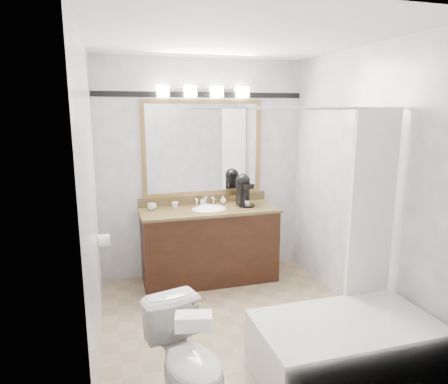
{
  "coord_description": "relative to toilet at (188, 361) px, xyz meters",
  "views": [
    {
      "loc": [
        -1.05,
        -3.19,
        1.95
      ],
      "look_at": [
        -0.02,
        0.35,
        1.18
      ],
      "focal_mm": 32.0,
      "sensor_mm": 36.0,
      "label": 1
    }
  ],
  "objects": [
    {
      "name": "coffee_maker",
      "position": [
        1.05,
        1.98,
        0.69
      ],
      "size": [
        0.2,
        0.24,
        0.37
      ],
      "rotation": [
        0.0,
        0.0,
        0.32
      ],
      "color": "black",
      "rests_on": "vanity"
    },
    {
      "name": "vanity_light_bar",
      "position": [
        0.63,
        2.15,
        1.78
      ],
      "size": [
        1.02,
        0.14,
        0.12
      ],
      "color": "silver",
      "rests_on": "room"
    },
    {
      "name": "tp_roll",
      "position": [
        -0.51,
        1.58,
        0.35
      ],
      "size": [
        0.11,
        0.12,
        0.12
      ],
      "primitive_type": "cylinder",
      "rotation": [
        0.0,
        1.57,
        0.0
      ],
      "color": "white",
      "rests_on": "room"
    },
    {
      "name": "soap_bar",
      "position": [
        0.61,
        2.05,
        0.51
      ],
      "size": [
        0.09,
        0.07,
        0.03
      ],
      "primitive_type": "cube",
      "rotation": [
        0.0,
        0.0,
        0.17
      ],
      "color": "beige",
      "rests_on": "vanity"
    },
    {
      "name": "accent_stripe",
      "position": [
        0.63,
        2.21,
        1.75
      ],
      "size": [
        2.4,
        0.01,
        0.06
      ],
      "primitive_type": "cube",
      "color": "black",
      "rests_on": "room"
    },
    {
      "name": "cup_right",
      "position": [
        0.27,
        2.07,
        0.53
      ],
      "size": [
        0.08,
        0.08,
        0.07
      ],
      "primitive_type": "imported",
      "rotation": [
        0.0,
        0.0,
        -0.15
      ],
      "color": "white",
      "rests_on": "vanity"
    },
    {
      "name": "tissue_box",
      "position": [
        0.0,
        -0.2,
        0.39
      ],
      "size": [
        0.23,
        0.16,
        0.09
      ],
      "primitive_type": "cube",
      "rotation": [
        0.0,
        0.0,
        -0.23
      ],
      "color": "white",
      "rests_on": "toilet"
    },
    {
      "name": "toilet",
      "position": [
        0.0,
        0.0,
        0.0
      ],
      "size": [
        0.55,
        0.76,
        0.7
      ],
      "primitive_type": "imported",
      "rotation": [
        0.0,
        0.0,
        0.25
      ],
      "color": "white",
      "rests_on": "ground"
    },
    {
      "name": "cup_left",
      "position": [
        0.01,
        2.06,
        0.54
      ],
      "size": [
        0.11,
        0.11,
        0.07
      ],
      "primitive_type": "imported",
      "rotation": [
        0.0,
        0.0,
        -0.24
      ],
      "color": "white",
      "rests_on": "vanity"
    },
    {
      "name": "bathtub",
      "position": [
        1.18,
        0.02,
        -0.07
      ],
      "size": [
        1.3,
        0.75,
        1.96
      ],
      "color": "white",
      "rests_on": "ground"
    },
    {
      "name": "mirror",
      "position": [
        0.63,
        2.2,
        1.15
      ],
      "size": [
        1.4,
        0.04,
        1.1
      ],
      "color": "olive",
      "rests_on": "room"
    },
    {
      "name": "vanity",
      "position": [
        0.63,
        1.94,
        0.09
      ],
      "size": [
        1.53,
        0.58,
        0.97
      ],
      "color": "black",
      "rests_on": "ground"
    },
    {
      "name": "soap_bottle_b",
      "position": [
        0.85,
        2.14,
        0.54
      ],
      "size": [
        0.07,
        0.07,
        0.09
      ],
      "primitive_type": "imported",
      "rotation": [
        0.0,
        0.0,
        -0.03
      ],
      "color": "white",
      "rests_on": "vanity"
    },
    {
      "name": "room",
      "position": [
        0.63,
        0.92,
        0.9
      ],
      "size": [
        2.42,
        2.62,
        2.52
      ],
      "color": "gray",
      "rests_on": "ground"
    },
    {
      "name": "soap_bottle_a",
      "position": [
        0.59,
        2.08,
        0.55
      ],
      "size": [
        0.06,
        0.06,
        0.1
      ],
      "primitive_type": "imported",
      "rotation": [
        0.0,
        0.0,
        -0.26
      ],
      "color": "white",
      "rests_on": "vanity"
    }
  ]
}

